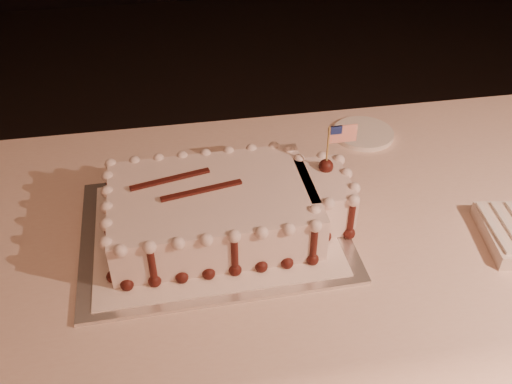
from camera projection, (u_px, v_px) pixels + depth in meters
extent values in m
cube|color=beige|center=(376.00, 332.00, 1.35)|extent=(2.40, 0.80, 0.75)
cube|color=silver|center=(214.00, 230.00, 1.07)|extent=(0.49, 0.37, 0.01)
cube|color=white|center=(214.00, 228.00, 1.06)|extent=(0.44, 0.34, 0.00)
cube|color=white|center=(213.00, 210.00, 1.04)|extent=(0.37, 0.25, 0.09)
cube|color=white|center=(323.00, 196.00, 1.07)|extent=(0.09, 0.14, 0.09)
sphere|color=#481712|center=(127.00, 285.00, 0.94)|extent=(0.02, 0.02, 0.02)
sphere|color=#481712|center=(155.00, 281.00, 0.95)|extent=(0.02, 0.02, 0.02)
sphere|color=#481712|center=(182.00, 277.00, 0.95)|extent=(0.02, 0.02, 0.02)
sphere|color=#481712|center=(209.00, 273.00, 0.96)|extent=(0.02, 0.02, 0.02)
sphere|color=#481712|center=(235.00, 270.00, 0.97)|extent=(0.02, 0.02, 0.02)
sphere|color=#481712|center=(261.00, 266.00, 0.97)|extent=(0.02, 0.02, 0.02)
sphere|color=#481712|center=(287.00, 263.00, 0.98)|extent=(0.02, 0.02, 0.02)
sphere|color=#481712|center=(312.00, 259.00, 0.99)|extent=(0.02, 0.02, 0.02)
sphere|color=#481712|center=(312.00, 244.00, 1.02)|extent=(0.02, 0.02, 0.02)
sphere|color=#481712|center=(325.00, 236.00, 1.03)|extent=(0.02, 0.02, 0.02)
sphere|color=#481712|center=(349.00, 233.00, 1.04)|extent=(0.02, 0.02, 0.02)
sphere|color=#481712|center=(350.00, 221.00, 1.07)|extent=(0.02, 0.02, 0.02)
sphere|color=#481712|center=(342.00, 206.00, 1.10)|extent=(0.02, 0.02, 0.02)
sphere|color=#481712|center=(336.00, 192.00, 1.14)|extent=(0.02, 0.02, 0.02)
sphere|color=#481712|center=(319.00, 189.00, 1.15)|extent=(0.02, 0.02, 0.02)
sphere|color=#481712|center=(297.00, 191.00, 1.14)|extent=(0.02, 0.02, 0.02)
sphere|color=#481712|center=(288.00, 182.00, 1.16)|extent=(0.02, 0.02, 0.02)
sphere|color=#481712|center=(273.00, 178.00, 1.17)|extent=(0.02, 0.02, 0.02)
sphere|color=#481712|center=(252.00, 181.00, 1.17)|extent=(0.02, 0.02, 0.02)
sphere|color=#481712|center=(230.00, 183.00, 1.16)|extent=(0.02, 0.02, 0.02)
sphere|color=#481712|center=(208.00, 186.00, 1.15)|extent=(0.02, 0.02, 0.02)
sphere|color=#481712|center=(185.00, 188.00, 1.15)|extent=(0.02, 0.02, 0.02)
sphere|color=#481712|center=(163.00, 191.00, 1.14)|extent=(0.02, 0.02, 0.02)
sphere|color=#481712|center=(140.00, 193.00, 1.13)|extent=(0.02, 0.02, 0.02)
sphere|color=#481712|center=(117.00, 196.00, 1.13)|extent=(0.02, 0.02, 0.02)
sphere|color=#481712|center=(114.00, 209.00, 1.10)|extent=(0.02, 0.02, 0.02)
sphere|color=#481712|center=(114.00, 224.00, 1.06)|extent=(0.02, 0.02, 0.02)
sphere|color=#481712|center=(114.00, 240.00, 1.03)|extent=(0.02, 0.02, 0.02)
sphere|color=#481712|center=(113.00, 258.00, 0.99)|extent=(0.02, 0.02, 0.02)
sphere|color=#481712|center=(113.00, 277.00, 0.96)|extent=(0.02, 0.02, 0.02)
sphere|color=white|center=(120.00, 251.00, 0.89)|extent=(0.02, 0.02, 0.02)
sphere|color=white|center=(149.00, 247.00, 0.90)|extent=(0.02, 0.02, 0.02)
sphere|color=white|center=(178.00, 243.00, 0.91)|extent=(0.02, 0.02, 0.02)
sphere|color=white|center=(206.00, 240.00, 0.91)|extent=(0.02, 0.02, 0.02)
sphere|color=white|center=(234.00, 236.00, 0.92)|extent=(0.02, 0.02, 0.02)
sphere|color=white|center=(262.00, 233.00, 0.93)|extent=(0.02, 0.02, 0.02)
sphere|color=white|center=(289.00, 229.00, 0.93)|extent=(0.02, 0.02, 0.02)
sphere|color=white|center=(315.00, 226.00, 0.94)|extent=(0.02, 0.02, 0.02)
sphere|color=white|center=(314.00, 211.00, 0.97)|extent=(0.02, 0.02, 0.02)
sphere|color=white|center=(329.00, 204.00, 0.99)|extent=(0.02, 0.02, 0.02)
sphere|color=white|center=(354.00, 201.00, 0.99)|extent=(0.02, 0.02, 0.02)
sphere|color=white|center=(354.00, 188.00, 1.02)|extent=(0.02, 0.02, 0.02)
sphere|color=white|center=(346.00, 174.00, 1.06)|extent=(0.02, 0.02, 0.02)
sphere|color=white|center=(339.00, 160.00, 1.09)|extent=(0.02, 0.02, 0.02)
sphere|color=white|center=(322.00, 157.00, 1.10)|extent=(0.02, 0.02, 0.02)
sphere|color=white|center=(299.00, 160.00, 1.09)|extent=(0.02, 0.02, 0.02)
sphere|color=white|center=(289.00, 151.00, 1.12)|extent=(0.02, 0.02, 0.02)
sphere|color=white|center=(274.00, 147.00, 1.13)|extent=(0.02, 0.02, 0.02)
sphere|color=white|center=(251.00, 149.00, 1.12)|extent=(0.02, 0.02, 0.02)
sphere|color=white|center=(229.00, 152.00, 1.11)|extent=(0.02, 0.02, 0.02)
sphere|color=white|center=(206.00, 154.00, 1.11)|extent=(0.02, 0.02, 0.02)
sphere|color=white|center=(182.00, 157.00, 1.10)|extent=(0.02, 0.02, 0.02)
sphere|color=white|center=(159.00, 159.00, 1.09)|extent=(0.02, 0.02, 0.02)
sphere|color=white|center=(135.00, 162.00, 1.09)|extent=(0.02, 0.02, 0.02)
sphere|color=white|center=(111.00, 164.00, 1.08)|extent=(0.02, 0.02, 0.02)
sphere|color=white|center=(107.00, 177.00, 1.05)|extent=(0.02, 0.02, 0.02)
sphere|color=white|center=(107.00, 192.00, 1.01)|extent=(0.02, 0.02, 0.02)
sphere|color=white|center=(107.00, 208.00, 0.98)|extent=(0.02, 0.02, 0.02)
sphere|color=white|center=(106.00, 225.00, 0.94)|extent=(0.02, 0.02, 0.02)
sphere|color=white|center=(106.00, 243.00, 0.91)|extent=(0.02, 0.02, 0.02)
cylinder|color=#481712|center=(152.00, 265.00, 0.93)|extent=(0.01, 0.01, 0.08)
sphere|color=#481712|center=(154.00, 280.00, 0.95)|extent=(0.02, 0.02, 0.02)
cylinder|color=#481712|center=(235.00, 254.00, 0.95)|extent=(0.01, 0.01, 0.08)
sphere|color=#481712|center=(235.00, 269.00, 0.97)|extent=(0.02, 0.02, 0.02)
cylinder|color=#481712|center=(314.00, 244.00, 0.97)|extent=(0.01, 0.01, 0.08)
sphere|color=#481712|center=(313.00, 258.00, 0.99)|extent=(0.02, 0.02, 0.02)
cylinder|color=#481712|center=(351.00, 218.00, 1.02)|extent=(0.01, 0.01, 0.08)
sphere|color=#481712|center=(349.00, 233.00, 1.04)|extent=(0.02, 0.02, 0.02)
cylinder|color=#481712|center=(337.00, 177.00, 1.12)|extent=(0.01, 0.01, 0.08)
sphere|color=#481712|center=(336.00, 191.00, 1.14)|extent=(0.02, 0.02, 0.02)
cylinder|color=#481712|center=(288.00, 168.00, 1.14)|extent=(0.01, 0.01, 0.08)
sphere|color=#481712|center=(288.00, 181.00, 1.16)|extent=(0.02, 0.02, 0.02)
cylinder|color=#481712|center=(229.00, 168.00, 1.14)|extent=(0.01, 0.01, 0.08)
sphere|color=#481712|center=(230.00, 182.00, 1.16)|extent=(0.02, 0.02, 0.02)
cylinder|color=#481712|center=(161.00, 176.00, 1.12)|extent=(0.01, 0.01, 0.08)
sphere|color=#481712|center=(163.00, 190.00, 1.14)|extent=(0.02, 0.02, 0.02)
cylinder|color=#481712|center=(111.00, 194.00, 1.07)|extent=(0.01, 0.01, 0.08)
sphere|color=#481712|center=(114.00, 208.00, 1.09)|extent=(0.02, 0.02, 0.02)
cylinder|color=#481712|center=(110.00, 242.00, 0.97)|extent=(0.01, 0.01, 0.08)
sphere|color=#481712|center=(113.00, 257.00, 0.99)|extent=(0.02, 0.02, 0.02)
cube|color=#481712|center=(170.00, 179.00, 1.03)|extent=(0.15, 0.04, 0.01)
cube|color=#481712|center=(202.00, 190.00, 1.01)|extent=(0.15, 0.04, 0.01)
sphere|color=#481712|center=(326.00, 166.00, 1.06)|extent=(0.03, 0.03, 0.03)
cylinder|color=tan|center=(327.00, 151.00, 1.04)|extent=(0.00, 0.00, 0.10)
cube|color=#EE3F21|center=(343.00, 134.00, 1.02)|extent=(0.05, 0.00, 0.03)
cube|color=navy|center=(336.00, 130.00, 1.01)|extent=(0.02, 0.00, 0.02)
cube|color=white|center=(493.00, 227.00, 1.03)|extent=(0.02, 0.14, 0.01)
cube|color=white|center=(508.00, 227.00, 1.03)|extent=(0.02, 0.14, 0.01)
cylinder|color=white|center=(363.00, 133.00, 1.33)|extent=(0.14, 0.14, 0.01)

